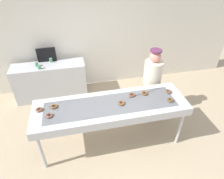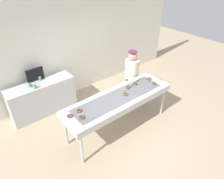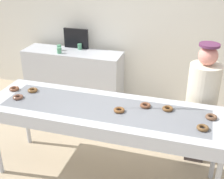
# 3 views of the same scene
# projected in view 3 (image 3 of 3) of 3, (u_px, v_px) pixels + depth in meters

# --- Properties ---
(ground_plane) EXTENTS (16.00, 16.00, 0.00)m
(ground_plane) POSITION_uv_depth(u_px,v_px,m) (105.00, 174.00, 3.77)
(ground_plane) COLOR tan
(back_wall) EXTENTS (8.00, 0.12, 3.07)m
(back_wall) POSITION_uv_depth(u_px,v_px,m) (146.00, 15.00, 5.01)
(back_wall) COLOR silver
(back_wall) RESTS_ON ground
(fryer_conveyor) EXTENTS (2.72, 0.83, 0.95)m
(fryer_conveyor) POSITION_uv_depth(u_px,v_px,m) (104.00, 114.00, 3.38)
(fryer_conveyor) COLOR #B7BABF
(fryer_conveyor) RESTS_ON ground
(chocolate_donut_0) EXTENTS (0.16, 0.16, 0.03)m
(chocolate_donut_0) POSITION_uv_depth(u_px,v_px,m) (168.00, 109.00, 3.30)
(chocolate_donut_0) COLOR brown
(chocolate_donut_0) RESTS_ON fryer_conveyor
(chocolate_donut_1) EXTENTS (0.16, 0.16, 0.03)m
(chocolate_donut_1) POSITION_uv_depth(u_px,v_px,m) (18.00, 97.00, 3.55)
(chocolate_donut_1) COLOR brown
(chocolate_donut_1) RESTS_ON fryer_conveyor
(chocolate_donut_2) EXTENTS (0.15, 0.15, 0.03)m
(chocolate_donut_2) POSITION_uv_depth(u_px,v_px,m) (14.00, 89.00, 3.75)
(chocolate_donut_2) COLOR brown
(chocolate_donut_2) RESTS_ON fryer_conveyor
(chocolate_donut_3) EXTENTS (0.12, 0.12, 0.03)m
(chocolate_donut_3) POSITION_uv_depth(u_px,v_px,m) (119.00, 110.00, 3.27)
(chocolate_donut_3) COLOR brown
(chocolate_donut_3) RESTS_ON fryer_conveyor
(chocolate_donut_4) EXTENTS (0.17, 0.17, 0.03)m
(chocolate_donut_4) POSITION_uv_depth(u_px,v_px,m) (211.00, 117.00, 3.14)
(chocolate_donut_4) COLOR brown
(chocolate_donut_4) RESTS_ON fryer_conveyor
(chocolate_donut_5) EXTENTS (0.13, 0.13, 0.03)m
(chocolate_donut_5) POSITION_uv_depth(u_px,v_px,m) (33.00, 90.00, 3.71)
(chocolate_donut_5) COLOR brown
(chocolate_donut_5) RESTS_ON fryer_conveyor
(chocolate_donut_6) EXTENTS (0.13, 0.13, 0.03)m
(chocolate_donut_6) POSITION_uv_depth(u_px,v_px,m) (145.00, 105.00, 3.36)
(chocolate_donut_6) COLOR brown
(chocolate_donut_6) RESTS_ON fryer_conveyor
(chocolate_donut_7) EXTENTS (0.17, 0.17, 0.03)m
(chocolate_donut_7) POSITION_uv_depth(u_px,v_px,m) (203.00, 128.00, 2.95)
(chocolate_donut_7) COLOR brown
(chocolate_donut_7) RESTS_ON fryer_conveyor
(worker_baker) EXTENTS (0.38, 0.38, 1.59)m
(worker_baker) POSITION_uv_depth(u_px,v_px,m) (202.00, 96.00, 3.66)
(worker_baker) COLOR #382F2D
(worker_baker) RESTS_ON ground
(prep_counter) EXTENTS (1.74, 0.51, 0.92)m
(prep_counter) POSITION_uv_depth(u_px,v_px,m) (74.00, 76.00, 5.40)
(prep_counter) COLOR #B7BABF
(prep_counter) RESTS_ON ground
(paper_cup_0) EXTENTS (0.07, 0.07, 0.10)m
(paper_cup_0) POSITION_uv_depth(u_px,v_px,m) (80.00, 47.00, 5.29)
(paper_cup_0) COLOR #4C8C66
(paper_cup_0) RESTS_ON prep_counter
(paper_cup_1) EXTENTS (0.07, 0.07, 0.10)m
(paper_cup_1) POSITION_uv_depth(u_px,v_px,m) (59.00, 48.00, 5.23)
(paper_cup_1) COLOR #4C8C66
(paper_cup_1) RESTS_ON prep_counter
(paper_cup_2) EXTENTS (0.07, 0.07, 0.10)m
(paper_cup_2) POSITION_uv_depth(u_px,v_px,m) (59.00, 50.00, 5.09)
(paper_cup_2) COLOR #4C8C66
(paper_cup_2) RESTS_ON prep_counter
(menu_display) EXTENTS (0.45, 0.04, 0.35)m
(menu_display) POSITION_uv_depth(u_px,v_px,m) (76.00, 38.00, 5.30)
(menu_display) COLOR black
(menu_display) RESTS_ON prep_counter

